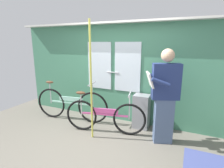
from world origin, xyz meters
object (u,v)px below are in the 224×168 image
at_px(bicycle_leaning_behind, 104,116).
at_px(trash_bin_by_wall, 141,111).
at_px(bicycle_near_door, 71,104).
at_px(handrail_pole, 91,82).
at_px(passenger_reading_newspaper, 165,95).

xyz_separation_m(bicycle_leaning_behind, trash_bin_by_wall, (0.63, 0.53, 0.01)).
bearing_deg(bicycle_near_door, bicycle_leaning_behind, -19.99).
bearing_deg(handrail_pole, bicycle_near_door, 150.30).
height_order(passenger_reading_newspaper, trash_bin_by_wall, passenger_reading_newspaper).
relative_size(bicycle_near_door, bicycle_leaning_behind, 1.11).
relative_size(bicycle_leaning_behind, passenger_reading_newspaper, 0.95).
bearing_deg(trash_bin_by_wall, bicycle_leaning_behind, -140.26).
xyz_separation_m(bicycle_leaning_behind, passenger_reading_newspaper, (1.14, 0.12, 0.55)).
xyz_separation_m(passenger_reading_newspaper, handrail_pole, (-1.27, -0.39, 0.20)).
distance_m(bicycle_near_door, bicycle_leaning_behind, 1.02).
xyz_separation_m(bicycle_leaning_behind, handrail_pole, (-0.13, -0.27, 0.75)).
distance_m(passenger_reading_newspaper, trash_bin_by_wall, 0.85).
bearing_deg(bicycle_near_door, passenger_reading_newspaper, -10.18).
height_order(bicycle_near_door, bicycle_leaning_behind, bicycle_near_door).
distance_m(trash_bin_by_wall, handrail_pole, 1.33).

